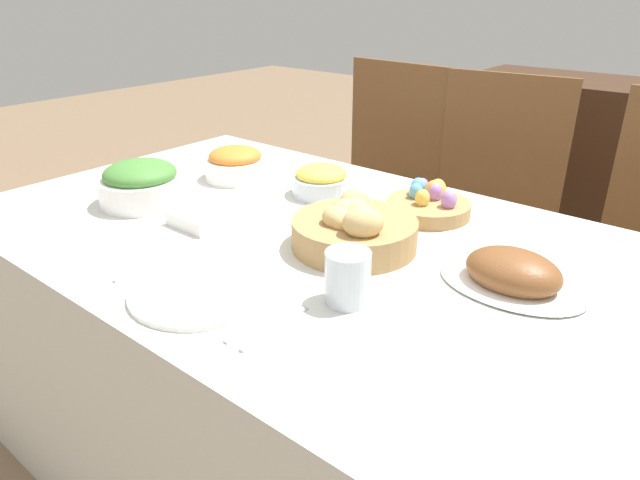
% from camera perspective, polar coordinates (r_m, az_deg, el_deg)
% --- Properties ---
extents(dining_table, '(1.79, 0.98, 0.75)m').
position_cam_1_polar(dining_table, '(1.43, 1.43, -14.16)').
color(dining_table, silver).
rests_on(dining_table, ground).
extents(chair_far_left, '(0.45, 0.45, 1.00)m').
position_cam_1_polar(chair_far_left, '(2.19, 5.52, 4.66)').
color(chair_far_left, brown).
rests_on(chair_far_left, ground).
extents(chair_far_center, '(0.46, 0.46, 1.00)m').
position_cam_1_polar(chair_far_center, '(2.00, 16.01, 1.74)').
color(chair_far_center, brown).
rests_on(chair_far_center, ground).
extents(sideboard, '(1.19, 0.44, 0.91)m').
position_cam_1_polar(sideboard, '(2.63, 26.77, 3.82)').
color(sideboard, '#3D2616').
rests_on(sideboard, ground).
extents(bread_basket, '(0.27, 0.27, 0.12)m').
position_cam_1_polar(bread_basket, '(1.20, 3.38, 1.19)').
color(bread_basket, '#AD8451').
rests_on(bread_basket, dining_table).
extents(egg_basket, '(0.20, 0.20, 0.08)m').
position_cam_1_polar(egg_basket, '(1.40, 10.80, 3.58)').
color(egg_basket, '#AD8451').
rests_on(egg_basket, dining_table).
extents(ham_platter, '(0.27, 0.19, 0.08)m').
position_cam_1_polar(ham_platter, '(1.11, 18.70, -3.26)').
color(ham_platter, white).
rests_on(ham_platter, dining_table).
extents(pineapple_bowl, '(0.16, 0.16, 0.08)m').
position_cam_1_polar(pineapple_bowl, '(1.51, 0.14, 5.95)').
color(pineapple_bowl, silver).
rests_on(pineapple_bowl, dining_table).
extents(green_salad_bowl, '(0.21, 0.21, 0.11)m').
position_cam_1_polar(green_salad_bowl, '(1.51, -17.44, 5.41)').
color(green_salad_bowl, white).
rests_on(green_salad_bowl, dining_table).
extents(carrot_bowl, '(0.17, 0.17, 0.09)m').
position_cam_1_polar(carrot_bowl, '(1.65, -8.45, 7.57)').
color(carrot_bowl, white).
rests_on(carrot_bowl, dining_table).
extents(dinner_plate, '(0.26, 0.26, 0.01)m').
position_cam_1_polar(dinner_plate, '(1.06, -11.76, -4.97)').
color(dinner_plate, white).
rests_on(dinner_plate, dining_table).
extents(fork, '(0.02, 0.16, 0.00)m').
position_cam_1_polar(fork, '(1.18, -16.59, -2.57)').
color(fork, silver).
rests_on(fork, dining_table).
extents(knife, '(0.02, 0.16, 0.00)m').
position_cam_1_polar(knife, '(0.96, -5.76, -8.11)').
color(knife, silver).
rests_on(knife, dining_table).
extents(spoon, '(0.02, 0.16, 0.00)m').
position_cam_1_polar(spoon, '(0.94, -4.45, -8.76)').
color(spoon, silver).
rests_on(spoon, dining_table).
extents(drinking_cup, '(0.08, 0.08, 0.10)m').
position_cam_1_polar(drinking_cup, '(1.00, 2.78, -3.75)').
color(drinking_cup, silver).
rests_on(drinking_cup, dining_table).
extents(butter_dish, '(0.13, 0.08, 0.03)m').
position_cam_1_polar(butter_dish, '(1.35, -12.34, 1.98)').
color(butter_dish, white).
rests_on(butter_dish, dining_table).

